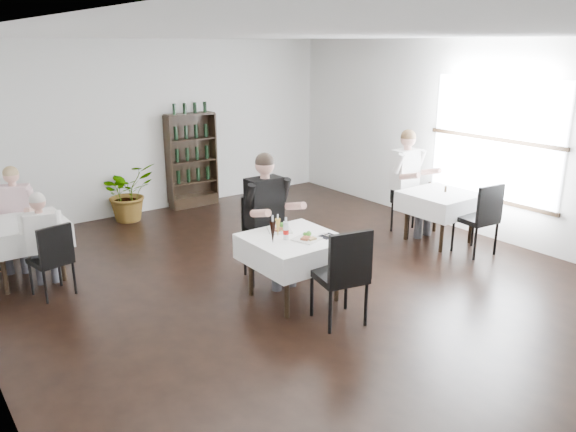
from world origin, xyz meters
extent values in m
plane|color=black|center=(0.00, 0.00, 0.00)|extent=(9.00, 9.00, 0.00)
plane|color=white|center=(0.00, 0.00, 3.00)|extent=(9.00, 9.00, 0.00)
plane|color=white|center=(0.00, 4.50, 1.50)|extent=(7.00, 0.00, 7.00)
plane|color=white|center=(3.50, 0.00, 1.50)|extent=(0.00, 9.00, 9.00)
cube|color=white|center=(3.48, 0.00, 1.55)|extent=(0.03, 2.20, 1.80)
cube|color=black|center=(3.46, 0.00, 0.63)|extent=(0.05, 2.30, 0.06)
cube|color=black|center=(0.60, 4.32, 0.10)|extent=(0.90, 0.28, 0.20)
cylinder|color=black|center=(-0.67, -0.36, 0.35)|extent=(0.06, 0.06, 0.71)
cylinder|color=black|center=(-0.67, 0.36, 0.35)|extent=(0.06, 0.06, 0.71)
cylinder|color=black|center=(0.07, -0.36, 0.35)|extent=(0.06, 0.06, 0.71)
cylinder|color=black|center=(0.07, 0.36, 0.35)|extent=(0.06, 0.06, 0.71)
cube|color=black|center=(-0.30, 0.00, 0.73)|extent=(0.85, 0.85, 0.04)
cube|color=white|center=(-0.30, 0.00, 0.62)|extent=(1.03, 1.03, 0.30)
cylinder|color=black|center=(-3.04, 2.16, 0.35)|extent=(0.06, 0.06, 0.71)
cylinder|color=black|center=(-2.36, 2.16, 0.35)|extent=(0.06, 0.06, 0.71)
cylinder|color=black|center=(-2.36, 2.84, 0.35)|extent=(0.06, 0.06, 0.71)
cube|color=black|center=(-2.70, 2.50, 0.73)|extent=(0.80, 0.80, 0.04)
cube|color=white|center=(-2.70, 2.50, 0.62)|extent=(0.98, 0.98, 0.30)
cylinder|color=black|center=(2.36, -0.04, 0.35)|extent=(0.06, 0.06, 0.71)
cylinder|color=black|center=(2.36, 0.64, 0.35)|extent=(0.06, 0.06, 0.71)
cylinder|color=black|center=(3.04, -0.04, 0.35)|extent=(0.06, 0.06, 0.71)
cylinder|color=black|center=(3.04, 0.64, 0.35)|extent=(0.06, 0.06, 0.71)
cube|color=black|center=(2.70, 0.30, 0.73)|extent=(0.80, 0.80, 0.04)
cube|color=white|center=(2.70, 0.30, 0.62)|extent=(0.98, 0.98, 0.30)
imported|color=#21541C|center=(-0.71, 4.16, 0.49)|extent=(1.04, 0.96, 0.98)
cylinder|color=black|center=(-0.53, 0.54, 0.24)|extent=(0.04, 0.04, 0.48)
cylinder|color=black|center=(-0.39, 0.93, 0.24)|extent=(0.04, 0.04, 0.48)
cylinder|color=black|center=(-0.13, 0.40, 0.24)|extent=(0.04, 0.04, 0.48)
cylinder|color=black|center=(0.01, 0.79, 0.24)|extent=(0.04, 0.04, 0.48)
cube|color=black|center=(-0.26, 0.67, 0.51)|extent=(0.61, 0.61, 0.07)
cube|color=black|center=(-0.19, 0.87, 0.80)|extent=(0.47, 0.21, 0.52)
cylinder|color=black|center=(0.00, -0.59, 0.25)|extent=(0.04, 0.04, 0.50)
cylinder|color=black|center=(-0.09, -1.01, 0.25)|extent=(0.04, 0.04, 0.50)
cylinder|color=black|center=(-0.42, -0.50, 0.25)|extent=(0.04, 0.04, 0.50)
cylinder|color=black|center=(-0.51, -0.92, 0.25)|extent=(0.04, 0.04, 0.50)
cube|color=black|center=(-0.25, -0.75, 0.53)|extent=(0.59, 0.59, 0.08)
cube|color=black|center=(-0.30, -0.98, 0.82)|extent=(0.50, 0.16, 0.54)
cylinder|color=black|center=(-2.60, 3.10, 0.22)|extent=(0.03, 0.03, 0.45)
cylinder|color=black|center=(-2.70, 3.48, 0.22)|extent=(0.03, 0.03, 0.45)
cube|color=black|center=(-2.84, 3.24, 0.48)|extent=(0.55, 0.55, 0.07)
cylinder|color=black|center=(-2.44, 2.01, 0.21)|extent=(0.03, 0.03, 0.41)
cylinder|color=black|center=(-2.37, 1.66, 0.21)|extent=(0.03, 0.03, 0.41)
cylinder|color=black|center=(-2.80, 1.93, 0.21)|extent=(0.03, 0.03, 0.41)
cylinder|color=black|center=(-2.72, 1.58, 0.21)|extent=(0.03, 0.03, 0.41)
cube|color=black|center=(-2.58, 1.80, 0.44)|extent=(0.49, 0.49, 0.06)
cube|color=black|center=(-2.54, 1.61, 0.68)|extent=(0.41, 0.13, 0.45)
cylinder|color=black|center=(2.39, 0.63, 0.24)|extent=(0.04, 0.04, 0.49)
cylinder|color=black|center=(2.47, 1.05, 0.24)|extent=(0.04, 0.04, 0.49)
cylinder|color=black|center=(2.81, 0.55, 0.24)|extent=(0.04, 0.04, 0.49)
cylinder|color=black|center=(2.89, 0.97, 0.24)|extent=(0.04, 0.04, 0.49)
cube|color=black|center=(2.64, 0.80, 0.52)|extent=(0.57, 0.57, 0.07)
cube|color=black|center=(2.68, 1.02, 0.80)|extent=(0.49, 0.15, 0.53)
cylinder|color=black|center=(2.94, -0.15, 0.24)|extent=(0.04, 0.04, 0.48)
cylinder|color=black|center=(2.90, -0.57, 0.24)|extent=(0.04, 0.04, 0.48)
cylinder|color=black|center=(2.53, -0.11, 0.24)|extent=(0.04, 0.04, 0.48)
cylinder|color=black|center=(2.48, -0.53, 0.24)|extent=(0.04, 0.04, 0.48)
cube|color=black|center=(2.71, -0.34, 0.51)|extent=(0.53, 0.53, 0.07)
cube|color=black|center=(2.69, -0.56, 0.80)|extent=(0.48, 0.10, 0.52)
cube|color=#3C3C43|center=(-0.33, 0.50, 0.64)|extent=(0.16, 0.48, 0.16)
cylinder|color=#3C3C43|center=(-0.33, 0.30, 0.28)|extent=(0.13, 0.13, 0.56)
cube|color=#3C3C43|center=(-0.11, 0.50, 0.64)|extent=(0.16, 0.48, 0.16)
cylinder|color=#3C3C43|center=(-0.11, 0.30, 0.28)|extent=(0.13, 0.13, 0.56)
cube|color=black|center=(-0.22, 0.72, 1.01)|extent=(0.46, 0.25, 0.63)
cylinder|color=tan|center=(-0.48, 0.41, 0.99)|extent=(0.09, 0.35, 0.18)
cylinder|color=tan|center=(0.04, 0.41, 0.99)|extent=(0.09, 0.35, 0.18)
sphere|color=tan|center=(-0.22, 0.70, 1.49)|extent=(0.24, 0.24, 0.24)
sphere|color=black|center=(-0.22, 0.70, 1.53)|extent=(0.24, 0.24, 0.24)
cube|color=#3C3C43|center=(-2.81, 2.96, 0.54)|extent=(0.28, 0.42, 0.13)
cylinder|color=#3C3C43|center=(-2.88, 2.80, 0.23)|extent=(0.11, 0.11, 0.47)
cube|color=#3C3C43|center=(-2.64, 2.88, 0.54)|extent=(0.28, 0.42, 0.13)
cylinder|color=#3C3C43|center=(-2.71, 2.72, 0.23)|extent=(0.11, 0.11, 0.47)
cube|color=beige|center=(-2.65, 3.08, 0.85)|extent=(0.43, 0.35, 0.53)
cylinder|color=tan|center=(-2.55, 2.76, 0.83)|extent=(0.19, 0.30, 0.15)
sphere|color=tan|center=(-2.66, 3.07, 1.25)|extent=(0.20, 0.20, 0.20)
sphere|color=olive|center=(-2.66, 3.07, 1.28)|extent=(0.20, 0.20, 0.20)
cube|color=#3C3C43|center=(-2.50, 2.01, 0.49)|extent=(0.20, 0.39, 0.12)
cylinder|color=#3C3C43|center=(-2.46, 2.17, 0.21)|extent=(0.10, 0.10, 0.43)
cube|color=#3C3C43|center=(-2.67, 2.05, 0.49)|extent=(0.20, 0.39, 0.12)
cylinder|color=#3C3C43|center=(-2.63, 2.21, 0.21)|extent=(0.10, 0.10, 0.43)
cube|color=silver|center=(-2.62, 1.87, 0.78)|extent=(0.38, 0.27, 0.48)
cylinder|color=tan|center=(-2.37, 2.06, 0.76)|extent=(0.13, 0.28, 0.14)
cylinder|color=tan|center=(-2.76, 2.15, 0.76)|extent=(0.13, 0.28, 0.14)
sphere|color=tan|center=(-2.62, 1.89, 1.15)|extent=(0.18, 0.18, 0.18)
sphere|color=beige|center=(-2.62, 1.89, 1.17)|extent=(0.18, 0.18, 0.18)
cube|color=#3C3C43|center=(2.56, 0.78, 0.64)|extent=(0.18, 0.48, 0.16)
cylinder|color=#3C3C43|center=(2.57, 0.58, 0.28)|extent=(0.13, 0.13, 0.56)
cube|color=#3C3C43|center=(2.79, 0.79, 0.64)|extent=(0.18, 0.48, 0.16)
cylinder|color=#3C3C43|center=(2.80, 0.59, 0.28)|extent=(0.13, 0.13, 0.56)
cube|color=silver|center=(2.66, 1.00, 1.01)|extent=(0.47, 0.27, 0.63)
cylinder|color=tan|center=(2.42, 0.68, 0.99)|extent=(0.11, 0.36, 0.18)
cylinder|color=tan|center=(2.94, 0.71, 0.99)|extent=(0.11, 0.36, 0.18)
sphere|color=tan|center=(2.67, 0.98, 1.49)|extent=(0.24, 0.24, 0.24)
sphere|color=brown|center=(2.67, 0.98, 1.53)|extent=(0.24, 0.24, 0.24)
cube|color=white|center=(-0.30, 0.27, 0.78)|extent=(0.36, 0.36, 0.02)
cube|color=brown|center=(-0.34, 0.25, 0.80)|extent=(0.13, 0.11, 0.03)
sphere|color=#2D721E|center=(-0.24, 0.31, 0.82)|extent=(0.06, 0.06, 0.06)
cube|color=olive|center=(-0.28, 0.21, 0.80)|extent=(0.12, 0.12, 0.02)
cube|color=white|center=(-0.24, -0.17, 0.78)|extent=(0.34, 0.34, 0.02)
cube|color=brown|center=(-0.27, -0.19, 0.80)|extent=(0.13, 0.13, 0.03)
sphere|color=#2D721E|center=(-0.18, -0.13, 0.82)|extent=(0.06, 0.06, 0.06)
cube|color=olive|center=(-0.22, -0.23, 0.80)|extent=(0.10, 0.08, 0.02)
cone|color=black|center=(-0.63, -0.05, 0.90)|extent=(0.08, 0.08, 0.27)
cylinder|color=silver|center=(-0.63, -0.05, 1.07)|extent=(0.02, 0.02, 0.07)
cone|color=#B5882E|center=(-0.45, 0.11, 0.88)|extent=(0.06, 0.06, 0.22)
cylinder|color=silver|center=(-0.45, 0.11, 1.02)|extent=(0.02, 0.02, 0.05)
cylinder|color=silver|center=(-0.42, -0.02, 0.88)|extent=(0.06, 0.06, 0.21)
cylinder|color=#B80E0A|center=(-0.42, -0.02, 0.86)|extent=(0.07, 0.07, 0.05)
cylinder|color=silver|center=(-0.42, -0.02, 1.01)|extent=(0.03, 0.03, 0.05)
cube|color=black|center=(0.03, -0.22, 0.77)|extent=(0.21, 0.17, 0.01)
cylinder|color=silver|center=(0.01, -0.22, 0.78)|extent=(0.04, 0.21, 0.01)
cylinder|color=silver|center=(0.05, -0.22, 0.78)|extent=(0.05, 0.21, 0.01)
cylinder|color=black|center=(2.79, 0.29, 0.81)|extent=(0.04, 0.04, 0.09)
camera|label=1|loc=(-3.99, -4.91, 2.92)|focal=35.00mm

